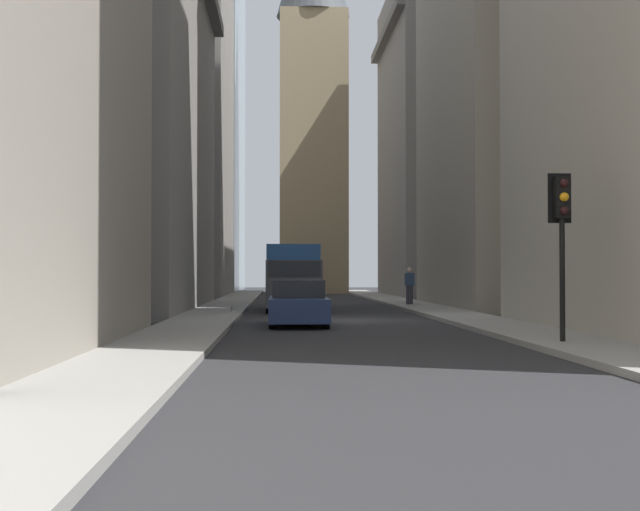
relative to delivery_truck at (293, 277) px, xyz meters
name	(u,v)px	position (x,y,z in m)	size (l,w,h in m)	color
ground_plane	(337,320)	(-7.26, -1.40, -1.46)	(135.00, 135.00, 0.00)	#262628
sidewalk_right	(206,319)	(-7.26, 3.10, -1.39)	(90.00, 2.20, 0.14)	gray
sidewalk_left	(466,318)	(-7.26, -5.90, -1.39)	(90.00, 2.20, 0.14)	gray
building_left_far	(462,143)	(21.32, -11.99, 9.20)	(14.55, 10.50, 21.30)	gray
building_right_far	(156,77)	(22.75, 9.20, 13.84)	(14.78, 10.00, 30.60)	gray
building_right_midfar	(84,98)	(1.09, 9.19, 7.89)	(19.01, 10.50, 18.69)	gray
church_spire	(313,76)	(32.61, -2.14, 16.33)	(6.00, 6.00, 34.09)	#9E8966
delivery_truck	(293,277)	(0.00, 0.00, 0.00)	(6.46, 2.25, 2.84)	#285699
sedan_navy	(298,304)	(-10.23, 0.00, -0.80)	(4.30, 1.78, 1.42)	navy
traffic_light_foreground	(562,217)	(-18.16, -5.61, 1.39)	(0.43, 0.52, 3.70)	black
pedestrian	(409,284)	(3.82, -5.63, -0.36)	(0.26, 0.44, 1.76)	#33333D
discarded_bottle	(231,309)	(-3.72, 2.43, -1.21)	(0.07, 0.07, 0.27)	#999EA3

